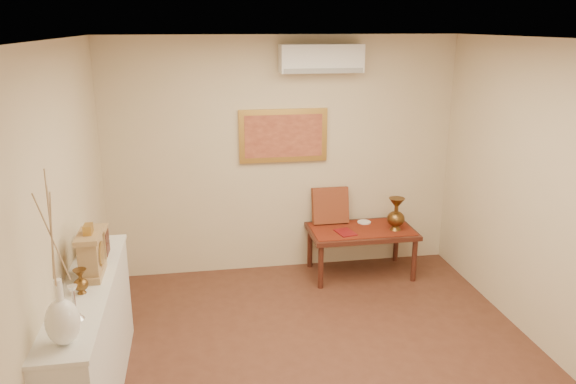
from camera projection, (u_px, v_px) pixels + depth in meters
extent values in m
plane|color=brown|center=(326.00, 375.00, 4.67)|extent=(4.50, 4.50, 0.00)
plane|color=silver|center=(334.00, 40.00, 3.89)|extent=(4.50, 4.50, 0.00)
cube|color=beige|center=(283.00, 157.00, 6.41)|extent=(4.00, 0.02, 2.70)
cube|color=beige|center=(55.00, 239.00, 3.96)|extent=(0.02, 4.50, 2.70)
cube|color=beige|center=(567.00, 209.00, 4.60)|extent=(0.02, 4.50, 2.70)
cube|color=maroon|center=(361.00, 229.00, 6.42)|extent=(1.14, 0.59, 0.01)
cylinder|color=white|center=(364.00, 222.00, 6.62)|extent=(0.16, 0.16, 0.01)
cube|color=maroon|center=(345.00, 232.00, 6.29)|extent=(0.23, 0.28, 0.01)
cube|color=#5E1215|center=(330.00, 205.00, 6.56)|extent=(0.42, 0.19, 0.43)
cube|color=silver|center=(93.00, 346.00, 4.24)|extent=(0.35, 2.00, 0.95)
cube|color=silver|center=(86.00, 287.00, 4.10)|extent=(0.37, 2.02, 0.03)
cube|color=tan|center=(93.00, 272.00, 4.24)|extent=(0.16, 0.36, 0.05)
cube|color=tan|center=(91.00, 254.00, 4.20)|extent=(0.14, 0.30, 0.25)
cylinder|color=beige|center=(101.00, 253.00, 4.21)|extent=(0.01, 0.17, 0.17)
cylinder|color=#B48839|center=(102.00, 253.00, 4.21)|extent=(0.01, 0.19, 0.19)
cube|color=tan|center=(89.00, 236.00, 4.16)|extent=(0.17, 0.34, 0.04)
cube|color=#B48839|center=(88.00, 229.00, 4.14)|extent=(0.06, 0.11, 0.07)
cube|color=tan|center=(98.00, 243.00, 4.58)|extent=(0.15, 0.20, 0.22)
cube|color=#451D14|center=(108.00, 248.00, 4.61)|extent=(0.01, 0.17, 0.09)
cube|color=#451D14|center=(107.00, 237.00, 4.58)|extent=(0.01, 0.17, 0.09)
cube|color=tan|center=(96.00, 229.00, 4.55)|extent=(0.16, 0.21, 0.02)
cube|color=#451D14|center=(361.00, 231.00, 6.43)|extent=(1.20, 0.70, 0.05)
cylinder|color=#451D14|center=(321.00, 267.00, 6.15)|extent=(0.06, 0.06, 0.50)
cylinder|color=#451D14|center=(414.00, 260.00, 6.32)|extent=(0.06, 0.06, 0.50)
cylinder|color=#451D14|center=(310.00, 247.00, 6.70)|extent=(0.06, 0.06, 0.50)
cylinder|color=#451D14|center=(396.00, 241.00, 6.87)|extent=(0.06, 0.06, 0.50)
cube|color=#B48839|center=(283.00, 136.00, 6.31)|extent=(1.00, 0.05, 0.60)
cube|color=#B85D40|center=(284.00, 136.00, 6.28)|extent=(0.88, 0.01, 0.48)
cube|color=white|center=(321.00, 58.00, 6.03)|extent=(0.90, 0.24, 0.30)
cube|color=gray|center=(324.00, 71.00, 5.95)|extent=(0.86, 0.02, 0.05)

